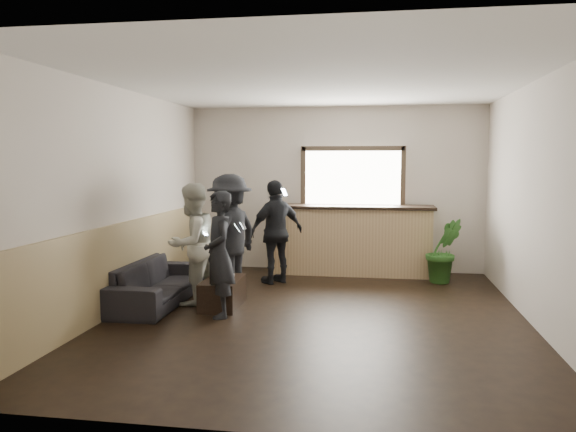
% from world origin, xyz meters
% --- Properties ---
extents(ground, '(5.00, 6.00, 0.01)m').
position_xyz_m(ground, '(0.00, 0.00, 0.00)').
color(ground, black).
extents(room_shell, '(5.01, 6.01, 2.80)m').
position_xyz_m(room_shell, '(-0.74, 0.00, 1.47)').
color(room_shell, silver).
rests_on(room_shell, ground).
extents(bar_counter, '(2.70, 0.68, 2.13)m').
position_xyz_m(bar_counter, '(0.30, 2.70, 0.64)').
color(bar_counter, tan).
rests_on(bar_counter, ground).
extents(sofa, '(0.78, 1.93, 0.56)m').
position_xyz_m(sofa, '(-2.15, 0.29, 0.28)').
color(sofa, black).
rests_on(sofa, ground).
extents(coffee_table, '(0.47, 0.83, 0.36)m').
position_xyz_m(coffee_table, '(-1.23, 0.26, 0.18)').
color(coffee_table, black).
rests_on(coffee_table, ground).
extents(cup_a, '(0.16, 0.16, 0.09)m').
position_xyz_m(cup_a, '(-1.34, 0.45, 0.41)').
color(cup_a, silver).
rests_on(cup_a, coffee_table).
extents(cup_b, '(0.13, 0.13, 0.09)m').
position_xyz_m(cup_b, '(-1.09, 0.17, 0.41)').
color(cup_b, silver).
rests_on(cup_b, coffee_table).
extents(potted_plant, '(0.64, 0.56, 1.01)m').
position_xyz_m(potted_plant, '(1.75, 2.20, 0.50)').
color(potted_plant, '#2D6623').
rests_on(potted_plant, ground).
extents(person_a, '(0.58, 0.66, 1.52)m').
position_xyz_m(person_a, '(-1.15, -0.18, 0.76)').
color(person_a, black).
rests_on(person_a, ground).
extents(person_b, '(0.87, 0.96, 1.59)m').
position_xyz_m(person_b, '(-1.67, 0.35, 0.80)').
color(person_b, beige).
rests_on(person_b, ground).
extents(person_c, '(0.98, 1.25, 1.70)m').
position_xyz_m(person_c, '(-1.33, 1.01, 0.85)').
color(person_c, black).
rests_on(person_c, ground).
extents(person_d, '(0.94, 0.92, 1.59)m').
position_xyz_m(person_d, '(-0.80, 1.77, 0.80)').
color(person_d, black).
rests_on(person_d, ground).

